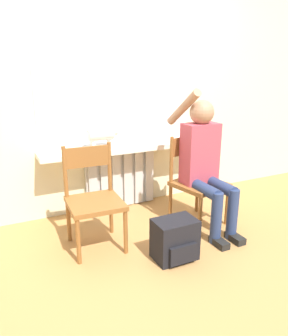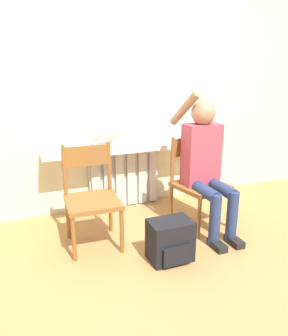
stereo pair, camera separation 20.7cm
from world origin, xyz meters
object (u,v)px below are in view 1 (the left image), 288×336
at_px(backpack, 175,240).
at_px(cat, 102,135).
at_px(chair_right, 196,180).
at_px(person, 205,159).
at_px(chair_left, 93,197).

bearing_deg(backpack, cat, 102.15).
bearing_deg(backpack, chair_right, 42.96).
bearing_deg(chair_right, person, -97.23).
bearing_deg(person, chair_left, 174.26).
height_order(chair_right, person, person).
bearing_deg(person, cat, 138.85).
bearing_deg(chair_right, cat, 130.42).
bearing_deg(chair_left, cat, 65.76).
relative_size(chair_left, person, 0.66).
bearing_deg(backpack, chair_left, 136.15).
relative_size(chair_left, chair_right, 1.00).
height_order(cat, backpack, cat).
relative_size(chair_left, backpack, 2.55).
xyz_separation_m(chair_left, backpack, (0.52, -0.50, -0.28)).
distance_m(person, cat, 1.05).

